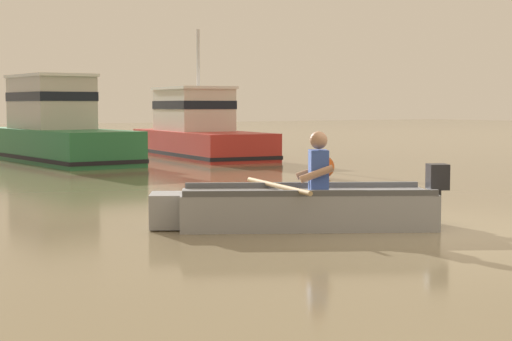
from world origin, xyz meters
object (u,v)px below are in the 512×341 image
object	(u,v)px
moored_boat_red	(198,131)
mooring_buoy	(323,167)
rowboat_with_person	(301,207)
moored_boat_green	(56,130)

from	to	relation	value
moored_boat_red	mooring_buoy	world-z (taller)	moored_boat_red
rowboat_with_person	mooring_buoy	world-z (taller)	rowboat_with_person
moored_boat_green	moored_boat_red	xyz separation A→B (m)	(4.21, -0.24, -0.10)
rowboat_with_person	moored_boat_green	size ratio (longest dim) A/B	0.54
moored_boat_green	moored_boat_red	distance (m)	4.22
rowboat_with_person	moored_boat_green	xyz separation A→B (m)	(1.70, 13.38, 0.61)
moored_boat_red	mooring_buoy	distance (m)	7.91
moored_boat_red	rowboat_with_person	bearing A→B (deg)	-114.21
rowboat_with_person	moored_boat_green	world-z (taller)	moored_boat_green
moored_boat_green	moored_boat_red	world-z (taller)	moored_boat_red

